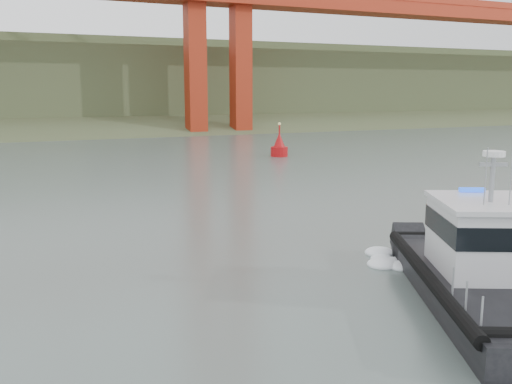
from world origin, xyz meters
The scene contains 4 objects.
ground centered at (0.00, 0.00, 0.00)m, with size 400.00×400.00×0.00m, color #4F5D57.
headlands centered at (0.00, 125.50, 7.05)m, with size 500.00×105.36×27.12m.
patrol_boat centered at (3.22, -1.70, 1.37)m, with size 8.64×11.95×5.48m.
nav_buoy centered at (16.33, 40.73, 1.04)m, with size 1.90×1.90×3.96m.
Camera 1 is at (-11.70, -15.65, 7.31)m, focal length 40.00 mm.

